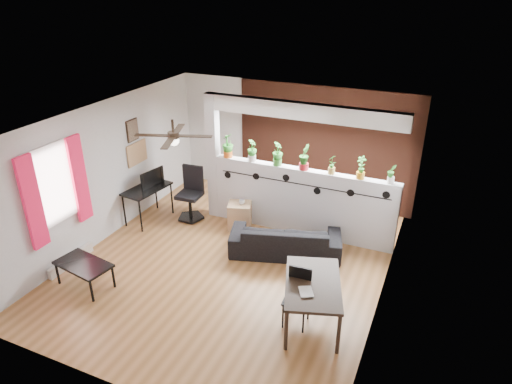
% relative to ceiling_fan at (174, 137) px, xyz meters
% --- Properties ---
extents(room_shell, '(6.30, 7.10, 2.90)m').
position_rel_ceiling_fan_xyz_m(room_shell, '(0.80, 0.30, -1.01)').
color(room_shell, brown).
rests_on(room_shell, ground).
extents(partition_wall, '(3.60, 0.18, 1.35)m').
position_rel_ceiling_fan_xyz_m(partition_wall, '(1.60, 1.80, -1.64)').
color(partition_wall, '#BCBCC1').
rests_on(partition_wall, ground).
extents(ceiling_header, '(3.60, 0.18, 0.30)m').
position_rel_ceiling_fan_xyz_m(ceiling_header, '(1.60, 1.80, 0.14)').
color(ceiling_header, silver).
rests_on(ceiling_header, room_shell).
extents(pier_column, '(0.22, 0.20, 2.60)m').
position_rel_ceiling_fan_xyz_m(pier_column, '(-0.31, 1.80, -1.01)').
color(pier_column, '#BCBCC1').
rests_on(pier_column, ground).
extents(brick_panel, '(3.90, 0.05, 2.60)m').
position_rel_ceiling_fan_xyz_m(brick_panel, '(1.60, 3.27, -1.01)').
color(brick_panel, '#A4492F').
rests_on(brick_panel, ground).
extents(vine_decal, '(3.31, 0.01, 0.30)m').
position_rel_ceiling_fan_xyz_m(vine_decal, '(1.60, 1.70, -1.23)').
color(vine_decal, black).
rests_on(vine_decal, partition_wall).
extents(window_assembly, '(0.09, 1.30, 1.55)m').
position_rel_ceiling_fan_xyz_m(window_assembly, '(-1.76, -0.90, -0.81)').
color(window_assembly, white).
rests_on(window_assembly, room_shell).
extents(baseboard_heater, '(0.08, 1.00, 0.18)m').
position_rel_ceiling_fan_xyz_m(baseboard_heater, '(-1.74, -0.90, -2.22)').
color(baseboard_heater, beige).
rests_on(baseboard_heater, ground).
extents(corkboard, '(0.03, 0.60, 0.45)m').
position_rel_ceiling_fan_xyz_m(corkboard, '(-1.78, 1.25, -0.96)').
color(corkboard, '#A4784F').
rests_on(corkboard, room_shell).
extents(framed_art, '(0.03, 0.34, 0.44)m').
position_rel_ceiling_fan_xyz_m(framed_art, '(-1.78, 1.20, -0.46)').
color(framed_art, '#8C7259').
rests_on(framed_art, room_shell).
extents(ceiling_fan, '(1.19, 1.19, 0.43)m').
position_rel_ceiling_fan_xyz_m(ceiling_fan, '(0.00, 0.00, 0.00)').
color(ceiling_fan, black).
rests_on(ceiling_fan, room_shell).
extents(potted_plant_0, '(0.26, 0.29, 0.48)m').
position_rel_ceiling_fan_xyz_m(potted_plant_0, '(0.02, 1.80, -0.71)').
color(potted_plant_0, orange).
rests_on(potted_plant_0, partition_wall).
extents(potted_plant_1, '(0.21, 0.25, 0.43)m').
position_rel_ceiling_fan_xyz_m(potted_plant_1, '(0.55, 1.80, -0.74)').
color(potted_plant_1, white).
rests_on(potted_plant_1, partition_wall).
extents(potted_plant_2, '(0.23, 0.27, 0.45)m').
position_rel_ceiling_fan_xyz_m(potted_plant_2, '(1.07, 1.80, -0.73)').
color(potted_plant_2, '#3A8430').
rests_on(potted_plant_2, partition_wall).
extents(potted_plant_3, '(0.21, 0.26, 0.48)m').
position_rel_ceiling_fan_xyz_m(potted_plant_3, '(1.60, 1.80, -0.71)').
color(potted_plant_3, '#B41C25').
rests_on(potted_plant_3, partition_wall).
extents(potted_plant_4, '(0.21, 0.22, 0.37)m').
position_rel_ceiling_fan_xyz_m(potted_plant_4, '(2.13, 1.80, -0.77)').
color(potted_plant_4, gold).
rests_on(potted_plant_4, partition_wall).
extents(potted_plant_5, '(0.26, 0.23, 0.42)m').
position_rel_ceiling_fan_xyz_m(potted_plant_5, '(2.65, 1.80, -0.74)').
color(potted_plant_5, orange).
rests_on(potted_plant_5, partition_wall).
extents(potted_plant_6, '(0.22, 0.20, 0.36)m').
position_rel_ceiling_fan_xyz_m(potted_plant_6, '(3.18, 1.80, -0.77)').
color(potted_plant_6, silver).
rests_on(potted_plant_6, partition_wall).
extents(sofa, '(2.04, 1.27, 0.56)m').
position_rel_ceiling_fan_xyz_m(sofa, '(1.58, 0.98, -2.04)').
color(sofa, black).
rests_on(sofa, ground).
extents(cube_shelf, '(0.55, 0.52, 0.55)m').
position_rel_ceiling_fan_xyz_m(cube_shelf, '(0.42, 1.46, -2.04)').
color(cube_shelf, tan).
rests_on(cube_shelf, ground).
extents(cup, '(0.14, 0.14, 0.09)m').
position_rel_ceiling_fan_xyz_m(cup, '(0.47, 1.46, -1.72)').
color(cup, gray).
rests_on(cup, cube_shelf).
extents(computer_desk, '(0.66, 1.07, 0.73)m').
position_rel_ceiling_fan_xyz_m(computer_desk, '(-1.45, 1.03, -1.66)').
color(computer_desk, black).
rests_on(computer_desk, ground).
extents(monitor, '(0.34, 0.12, 0.19)m').
position_rel_ceiling_fan_xyz_m(monitor, '(-1.45, 1.18, -1.49)').
color(monitor, black).
rests_on(monitor, computer_desk).
extents(office_chair, '(0.58, 0.58, 1.11)m').
position_rel_ceiling_fan_xyz_m(office_chair, '(-0.68, 1.45, -1.83)').
color(office_chair, black).
rests_on(office_chair, ground).
extents(dining_table, '(1.13, 1.45, 0.70)m').
position_rel_ceiling_fan_xyz_m(dining_table, '(2.57, -0.61, -1.69)').
color(dining_table, black).
rests_on(dining_table, ground).
extents(book, '(0.27, 0.30, 0.02)m').
position_rel_ceiling_fan_xyz_m(book, '(2.47, -0.91, -1.61)').
color(book, gray).
rests_on(book, dining_table).
extents(folding_chair, '(0.38, 0.38, 0.88)m').
position_rel_ceiling_fan_xyz_m(folding_chair, '(2.37, -0.66, -1.79)').
color(folding_chair, black).
rests_on(folding_chair, ground).
extents(coffee_table, '(1.00, 0.66, 0.43)m').
position_rel_ceiling_fan_xyz_m(coffee_table, '(-1.07, -1.26, -1.93)').
color(coffee_table, black).
rests_on(coffee_table, ground).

